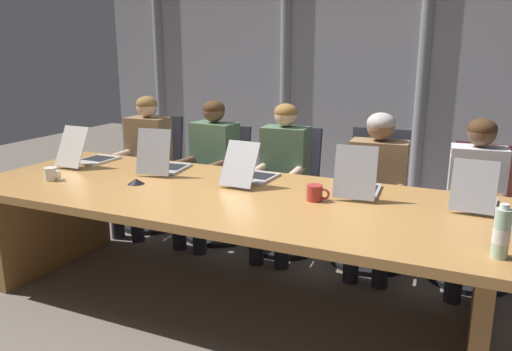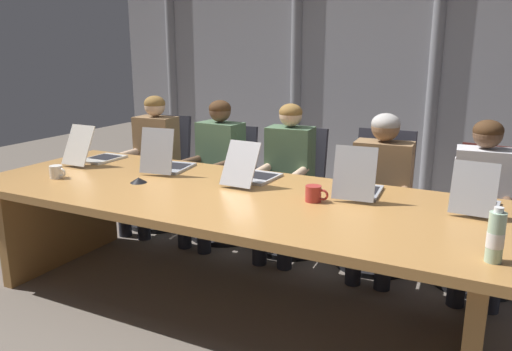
{
  "view_description": "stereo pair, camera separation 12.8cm",
  "coord_description": "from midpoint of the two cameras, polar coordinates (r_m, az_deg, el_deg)",
  "views": [
    {
      "loc": [
        1.38,
        -2.62,
        1.6
      ],
      "look_at": [
        0.13,
        0.11,
        0.83
      ],
      "focal_mm": 35.59,
      "sensor_mm": 36.0,
      "label": 1
    },
    {
      "loc": [
        1.5,
        -2.57,
        1.6
      ],
      "look_at": [
        0.13,
        0.11,
        0.83
      ],
      "focal_mm": 35.59,
      "sensor_mm": 36.0,
      "label": 2
    }
  ],
  "objects": [
    {
      "name": "laptop_right_end",
      "position": [
        3.01,
        22.22,
        -2.36
      ],
      "size": [
        0.25,
        0.38,
        0.29
      ],
      "rotation": [
        0.0,
        0.0,
        1.51
      ],
      "color": "#A8ADB7",
      "rests_on": "conference_table"
    },
    {
      "name": "person_left_mid",
      "position": [
        4.19,
        -6.23,
        1.33
      ],
      "size": [
        0.41,
        0.57,
        1.17
      ],
      "rotation": [
        0.0,
        0.0,
        -1.66
      ],
      "color": "#4C6B4C",
      "rests_on": "ground_plane"
    },
    {
      "name": "office_chair_center",
      "position": [
        4.14,
        2.66,
        -3.08
      ],
      "size": [
        0.6,
        0.6,
        0.96
      ],
      "rotation": [
        0.0,
        0.0,
        -1.54
      ],
      "color": "#2D2D38",
      "rests_on": "ground_plane"
    },
    {
      "name": "laptop_center",
      "position": [
        3.33,
        -1.65,
        0.25
      ],
      "size": [
        0.24,
        0.47,
        0.28
      ],
      "rotation": [
        0.0,
        0.0,
        1.53
      ],
      "color": "#BCBCC1",
      "rests_on": "conference_table"
    },
    {
      "name": "office_chair_right_mid",
      "position": [
        3.95,
        12.07,
        -4.13
      ],
      "size": [
        0.6,
        0.6,
        0.99
      ],
      "rotation": [
        0.0,
        0.0,
        -1.54
      ],
      "color": "#2D2D38",
      "rests_on": "ground_plane"
    },
    {
      "name": "office_chair_right_end",
      "position": [
        3.87,
        22.45,
        -5.56
      ],
      "size": [
        0.6,
        0.61,
        0.94
      ],
      "rotation": [
        0.0,
        0.0,
        -1.72
      ],
      "color": "#511E19",
      "rests_on": "ground_plane"
    },
    {
      "name": "laptop_left_end",
      "position": [
        4.08,
        -19.16,
        2.09
      ],
      "size": [
        0.23,
        0.48,
        0.3
      ],
      "rotation": [
        0.0,
        0.0,
        1.56
      ],
      "color": "beige",
      "rests_on": "conference_table"
    },
    {
      "name": "laptop_right_mid",
      "position": [
        3.09,
        10.23,
        -1.01
      ],
      "size": [
        0.27,
        0.42,
        0.32
      ],
      "rotation": [
        0.0,
        0.0,
        1.66
      ],
      "color": "#A8ADB7",
      "rests_on": "conference_table"
    },
    {
      "name": "conference_mic_left_side",
      "position": [
        3.39,
        -14.39,
        -0.65
      ],
      "size": [
        0.11,
        0.11,
        0.03
      ],
      "primitive_type": "cone",
      "color": "black",
      "rests_on": "conference_table"
    },
    {
      "name": "ground_plane",
      "position": [
        3.37,
        -4.03,
        -14.04
      ],
      "size": [
        11.91,
        11.91,
        0.0
      ],
      "primitive_type": "plane",
      "color": "#6B6056"
    },
    {
      "name": "laptop_left_mid",
      "position": [
        3.66,
        -11.37,
        1.36
      ],
      "size": [
        0.3,
        0.44,
        0.33
      ],
      "rotation": [
        0.0,
        0.0,
        1.71
      ],
      "color": "#A8ADB7",
      "rests_on": "conference_table"
    },
    {
      "name": "person_right_end",
      "position": [
        3.63,
        22.59,
        -1.99
      ],
      "size": [
        0.4,
        0.57,
        1.14
      ],
      "rotation": [
        0.0,
        0.0,
        -1.48
      ],
      "color": "silver",
      "rests_on": "ground_plane"
    },
    {
      "name": "office_chair_left_end",
      "position": [
        4.77,
        -12.21,
        -0.98
      ],
      "size": [
        0.6,
        0.6,
        0.98
      ],
      "rotation": [
        0.0,
        0.0,
        -1.46
      ],
      "color": "#2D2D38",
      "rests_on": "ground_plane"
    },
    {
      "name": "curtain_backdrop",
      "position": [
        5.51,
        9.57,
        11.2
      ],
      "size": [
        5.96,
        0.17,
        2.64
      ],
      "color": "#9999A0",
      "rests_on": "ground_plane"
    },
    {
      "name": "person_center",
      "position": [
        3.91,
        1.93,
        0.43
      ],
      "size": [
        0.39,
        0.56,
        1.18
      ],
      "rotation": [
        0.0,
        0.0,
        -1.5
      ],
      "color": "#4C6B4C",
      "rests_on": "ground_plane"
    },
    {
      "name": "water_bottle_primary",
      "position": [
        2.33,
        24.45,
        -5.97
      ],
      "size": [
        0.07,
        0.07,
        0.24
      ],
      "color": "#ADD1B2",
      "rests_on": "conference_table"
    },
    {
      "name": "office_chair_left_mid",
      "position": [
        4.4,
        -4.92,
        -2.18
      ],
      "size": [
        0.6,
        0.6,
        0.93
      ],
      "rotation": [
        0.0,
        0.0,
        -1.45
      ],
      "color": "#2D2D38",
      "rests_on": "ground_plane"
    },
    {
      "name": "person_left_end",
      "position": [
        4.56,
        -13.33,
        2.12
      ],
      "size": [
        0.38,
        0.56,
        1.18
      ],
      "rotation": [
        0.0,
        0.0,
        -1.52
      ],
      "color": "olive",
      "rests_on": "ground_plane"
    },
    {
      "name": "coffee_mug_far",
      "position": [
        2.93,
        5.43,
        -1.97
      ],
      "size": [
        0.14,
        0.09,
        0.09
      ],
      "color": "#B2332D",
      "rests_on": "conference_table"
    },
    {
      "name": "conference_table",
      "position": [
        3.14,
        -4.21,
        -4.64
      ],
      "size": [
        3.4,
        1.22,
        0.73
      ],
      "color": "#B77F42",
      "rests_on": "ground_plane"
    },
    {
      "name": "person_right_mid",
      "position": [
        3.71,
        12.38,
        -0.69
      ],
      "size": [
        0.44,
        0.56,
        1.15
      ],
      "rotation": [
        0.0,
        0.0,
        -1.51
      ],
      "color": "olive",
      "rests_on": "ground_plane"
    },
    {
      "name": "coffee_mug_near",
      "position": [
        3.66,
        -22.95,
        0.16
      ],
      "size": [
        0.13,
        0.09,
        0.09
      ],
      "color": "white",
      "rests_on": "conference_table"
    }
  ]
}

